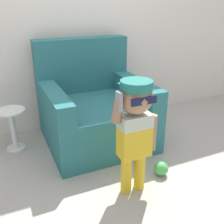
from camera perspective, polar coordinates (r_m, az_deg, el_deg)
name	(u,v)px	position (r m, az deg, el deg)	size (l,w,h in m)	color
ground_plane	(98,145)	(2.82, -3.08, -7.17)	(10.00, 10.00, 0.00)	#ADA89E
wall_back	(72,12)	(3.10, -8.61, 20.64)	(10.00, 0.05, 2.60)	silver
armchair	(94,109)	(2.81, -3.95, 0.61)	(1.03, 1.04, 1.05)	#286B70
person_child	(135,121)	(1.91, 5.05, -1.99)	(0.38, 0.28, 0.92)	gold
side_table	(13,126)	(2.81, -20.81, -2.80)	(0.28, 0.28, 0.44)	white
toy_ball	(161,169)	(2.39, 10.66, -12.00)	(0.12, 0.12, 0.12)	#4CB256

